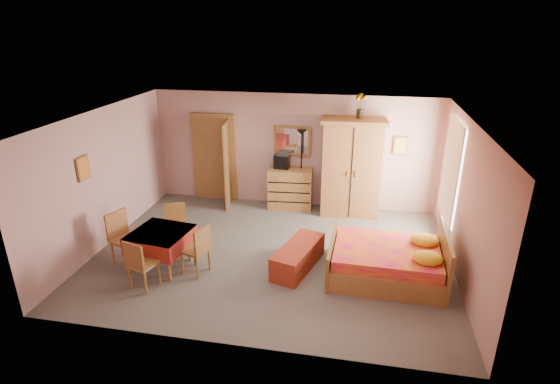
% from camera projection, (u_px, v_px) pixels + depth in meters
% --- Properties ---
extents(floor, '(6.50, 6.50, 0.00)m').
position_uv_depth(floor, '(272.00, 254.00, 8.20)').
color(floor, '#68635B').
rests_on(floor, ground).
extents(ceiling, '(6.50, 6.50, 0.00)m').
position_uv_depth(ceiling, '(271.00, 117.00, 7.24)').
color(ceiling, brown).
rests_on(ceiling, wall_back).
extents(wall_back, '(6.50, 0.10, 2.60)m').
position_uv_depth(wall_back, '(294.00, 151.00, 10.00)').
color(wall_back, tan).
rests_on(wall_back, floor).
extents(wall_front, '(6.50, 0.10, 2.60)m').
position_uv_depth(wall_front, '(230.00, 262.00, 5.43)').
color(wall_front, tan).
rests_on(wall_front, floor).
extents(wall_left, '(0.10, 5.00, 2.60)m').
position_uv_depth(wall_left, '(104.00, 178.00, 8.28)').
color(wall_left, tan).
rests_on(wall_left, floor).
extents(wall_right, '(0.10, 5.00, 2.60)m').
position_uv_depth(wall_right, '(465.00, 203.00, 7.15)').
color(wall_right, tan).
rests_on(wall_right, floor).
extents(doorway, '(1.06, 0.12, 2.15)m').
position_uv_depth(doorway, '(215.00, 158.00, 10.40)').
color(doorway, '#9E6B35').
rests_on(doorway, floor).
extents(window, '(0.08, 1.40, 1.95)m').
position_uv_depth(window, '(451.00, 171.00, 8.20)').
color(window, white).
rests_on(window, wall_right).
extents(picture_left, '(0.04, 0.32, 0.42)m').
position_uv_depth(picture_left, '(83.00, 168.00, 7.58)').
color(picture_left, orange).
rests_on(picture_left, wall_left).
extents(picture_back, '(0.30, 0.04, 0.40)m').
position_uv_depth(picture_back, '(400.00, 146.00, 9.47)').
color(picture_back, '#D8BF59').
rests_on(picture_back, wall_back).
extents(chest_of_drawers, '(1.03, 0.57, 0.94)m').
position_uv_depth(chest_of_drawers, '(290.00, 188.00, 10.08)').
color(chest_of_drawers, '#AE773A').
rests_on(chest_of_drawers, floor).
extents(wall_mirror, '(0.85, 0.12, 0.67)m').
position_uv_depth(wall_mirror, '(292.00, 141.00, 9.87)').
color(wall_mirror, white).
rests_on(wall_mirror, wall_back).
extents(stereo, '(0.34, 0.26, 0.31)m').
position_uv_depth(stereo, '(282.00, 161.00, 9.91)').
color(stereo, black).
rests_on(stereo, chest_of_drawers).
extents(floor_lamp, '(0.24, 0.24, 1.84)m').
position_uv_depth(floor_lamp, '(301.00, 169.00, 9.96)').
color(floor_lamp, black).
rests_on(floor_lamp, floor).
extents(wardrobe, '(1.42, 0.80, 2.17)m').
position_uv_depth(wardrobe, '(351.00, 168.00, 9.55)').
color(wardrobe, '#A66938').
rests_on(wardrobe, floor).
extents(sunflower_vase, '(0.21, 0.21, 0.52)m').
position_uv_depth(sunflower_vase, '(360.00, 106.00, 9.09)').
color(sunflower_vase, gold).
rests_on(sunflower_vase, wardrobe).
extents(bed, '(1.97, 1.57, 0.89)m').
position_uv_depth(bed, '(387.00, 253.00, 7.36)').
color(bed, '#CA134F').
rests_on(bed, floor).
extents(bench, '(0.83, 1.40, 0.44)m').
position_uv_depth(bench, '(298.00, 256.00, 7.69)').
color(bench, maroon).
rests_on(bench, floor).
extents(dining_table, '(1.06, 1.06, 0.69)m').
position_uv_depth(dining_table, '(162.00, 249.00, 7.66)').
color(dining_table, maroon).
rests_on(dining_table, floor).
extents(chair_south, '(0.49, 0.49, 0.88)m').
position_uv_depth(chair_south, '(143.00, 263.00, 7.05)').
color(chair_south, olive).
rests_on(chair_south, floor).
extents(chair_north, '(0.51, 0.51, 0.85)m').
position_uv_depth(chair_north, '(176.00, 227.00, 8.30)').
color(chair_north, '#A87139').
rests_on(chair_north, floor).
extents(chair_west, '(0.57, 0.57, 0.97)m').
position_uv_depth(chair_west, '(126.00, 239.00, 7.73)').
color(chair_west, '#A56637').
rests_on(chair_west, floor).
extents(chair_east, '(0.51, 0.51, 0.89)m').
position_uv_depth(chair_east, '(195.00, 249.00, 7.47)').
color(chair_east, olive).
rests_on(chair_east, floor).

